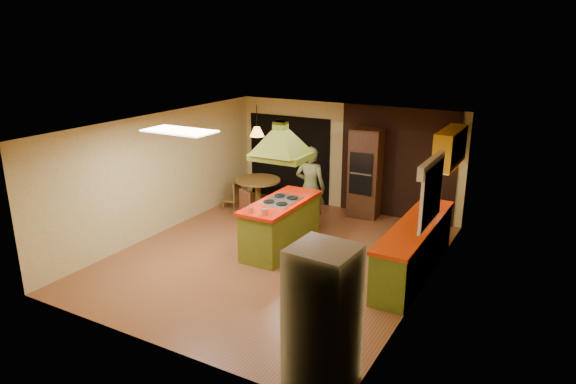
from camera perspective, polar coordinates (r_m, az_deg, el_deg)
The scene contains 21 objects.
ground at distance 9.73m, azimuth -1.42°, elevation -7.18°, with size 6.50×6.50×0.00m, color brown.
room_walls at distance 9.29m, azimuth -1.48°, elevation -0.14°, with size 5.50×6.50×6.50m.
ceiling_plane at distance 8.99m, azimuth -1.54°, elevation 7.48°, with size 6.50×6.50×0.00m, color silver.
brick_panel at distance 11.67m, azimuth 12.03°, elevation 3.11°, with size 2.64×0.03×2.50m, color #381E14.
nook_opening at distance 12.76m, azimuth 0.12°, elevation 3.77°, with size 2.20×0.03×2.10m, color black.
right_counter at distance 9.19m, azimuth 13.87°, elevation -6.09°, with size 0.62×3.05×0.92m.
upper_cabinets at distance 10.22m, azimuth 17.58°, elevation 4.73°, with size 0.34×1.40×0.70m, color yellow.
window_right at distance 8.53m, azimuth 15.72°, elevation 1.26°, with size 0.12×1.35×1.06m.
fluor_panel at distance 8.67m, azimuth -11.96°, elevation 6.65°, with size 1.20×0.60×0.03m, color white.
kitchen_island at distance 9.87m, azimuth -0.79°, elevation -3.68°, with size 0.80×1.98×1.00m.
range_hood at distance 9.39m, azimuth -0.84°, elevation 6.36°, with size 1.03×0.75×0.79m.
man at distance 10.88m, azimuth 2.49°, elevation 0.49°, with size 0.65×0.43×1.78m, color #4E532C.
refrigerator at distance 6.11m, azimuth 3.85°, elevation -13.77°, with size 0.72×0.68×1.76m, color white.
wall_oven at distance 11.66m, azimuth 8.60°, elevation 2.09°, with size 0.71×0.64×2.03m.
dining_table at distance 11.98m, azimuth -3.35°, elevation 0.37°, with size 1.05×1.05×0.78m.
chair_left at distance 12.34m, azimuth -6.33°, elevation -0.30°, with size 0.36×0.36×0.65m, color brown, non-canonical shape.
chair_near at distance 11.38m, azimuth -4.03°, elevation -1.50°, with size 0.41×0.41×0.75m, color brown, non-canonical shape.
pendant_lamp at distance 11.66m, azimuth -3.47°, elevation 6.72°, with size 0.33×0.33×0.21m, color #FF9E3F.
canister_large at distance 9.75m, azimuth 15.13°, elevation -1.34°, with size 0.13×0.13×0.19m, color beige.
canister_medium at distance 9.84m, azimuth 15.28°, elevation -1.14°, with size 0.15×0.15×0.20m, color beige.
canister_small at distance 9.75m, azimuth 15.12°, elevation -1.39°, with size 0.13×0.13×0.18m, color #FAF1C9.
Camera 1 is at (4.53, -7.61, 4.03)m, focal length 32.00 mm.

